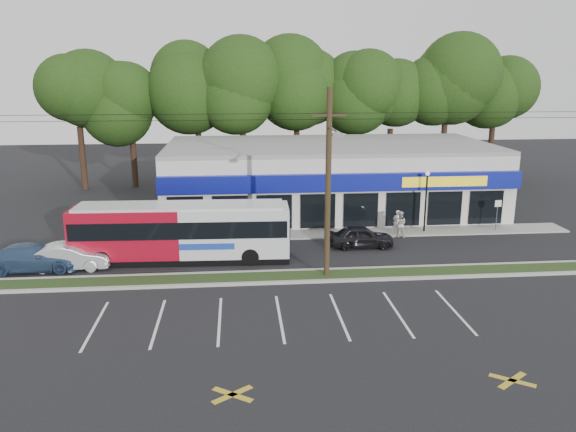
# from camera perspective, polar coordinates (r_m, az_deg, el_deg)

# --- Properties ---
(ground) EXTENTS (120.00, 120.00, 0.00)m
(ground) POSITION_cam_1_polar(r_m,az_deg,el_deg) (29.27, -1.62, -7.04)
(ground) COLOR black
(ground) RESTS_ON ground
(grass_strip) EXTENTS (40.00, 1.60, 0.12)m
(grass_strip) POSITION_cam_1_polar(r_m,az_deg,el_deg) (30.18, -1.74, -6.24)
(grass_strip) COLOR #1F3515
(grass_strip) RESTS_ON ground
(curb_south) EXTENTS (40.00, 0.25, 0.14)m
(curb_south) POSITION_cam_1_polar(r_m,az_deg,el_deg) (29.39, -1.64, -6.80)
(curb_south) COLOR #9E9E93
(curb_south) RESTS_ON ground
(curb_north) EXTENTS (40.00, 0.25, 0.14)m
(curb_north) POSITION_cam_1_polar(r_m,az_deg,el_deg) (30.97, -1.84, -5.66)
(curb_north) COLOR #9E9E93
(curb_north) RESTS_ON ground
(sidewalk) EXTENTS (32.00, 2.20, 0.10)m
(sidewalk) POSITION_cam_1_polar(r_m,az_deg,el_deg) (38.31, 5.01, -1.75)
(sidewalk) COLOR #9E9E93
(sidewalk) RESTS_ON ground
(strip_mall) EXTENTS (25.00, 12.55, 5.30)m
(strip_mall) POSITION_cam_1_polar(r_m,az_deg,el_deg) (44.42, 4.16, 3.99)
(strip_mall) COLOR beige
(strip_mall) RESTS_ON ground
(utility_pole) EXTENTS (50.00, 2.77, 10.00)m
(utility_pole) POSITION_cam_1_polar(r_m,az_deg,el_deg) (28.95, 3.80, 3.86)
(utility_pole) COLOR black
(utility_pole) RESTS_ON ground
(lamp_post) EXTENTS (0.30, 0.30, 4.25)m
(lamp_post) POSITION_cam_1_polar(r_m,az_deg,el_deg) (38.98, 13.86, 2.13)
(lamp_post) COLOR black
(lamp_post) RESTS_ON ground
(sign_post) EXTENTS (0.45, 0.10, 2.23)m
(sign_post) POSITION_cam_1_polar(r_m,az_deg,el_deg) (40.92, 20.51, 0.60)
(sign_post) COLOR #59595E
(sign_post) RESTS_ON ground
(tree_line) EXTENTS (46.76, 6.76, 11.83)m
(tree_line) POSITION_cam_1_polar(r_m,az_deg,el_deg) (53.52, 0.88, 12.03)
(tree_line) COLOR black
(tree_line) RESTS_ON ground
(metrobus) EXTENTS (12.53, 3.04, 3.35)m
(metrobus) POSITION_cam_1_polar(r_m,az_deg,el_deg) (33.09, -10.76, -1.49)
(metrobus) COLOR maroon
(metrobus) RESTS_ON ground
(car_dark) EXTENTS (4.04, 1.70, 1.37)m
(car_dark) POSITION_cam_1_polar(r_m,az_deg,el_deg) (35.48, 7.47, -2.09)
(car_dark) COLOR black
(car_dark) RESTS_ON ground
(car_silver) EXTENTS (4.42, 1.57, 1.45)m
(car_silver) POSITION_cam_1_polar(r_m,az_deg,el_deg) (33.62, -21.28, -3.86)
(car_silver) COLOR #B5B7BE
(car_silver) RESTS_ON ground
(car_blue) EXTENTS (5.10, 2.09, 1.48)m
(car_blue) POSITION_cam_1_polar(r_m,az_deg,el_deg) (34.21, -24.38, -3.84)
(car_blue) COLOR navy
(car_blue) RESTS_ON ground
(pedestrian_a) EXTENTS (0.65, 0.46, 1.69)m
(pedestrian_a) POSITION_cam_1_polar(r_m,az_deg,el_deg) (38.53, 11.03, -0.65)
(pedestrian_a) COLOR white
(pedestrian_a) RESTS_ON ground
(pedestrian_b) EXTENTS (1.03, 0.90, 1.79)m
(pedestrian_b) POSITION_cam_1_polar(r_m,az_deg,el_deg) (37.93, 11.29, -0.82)
(pedestrian_b) COLOR #B7ABA5
(pedestrian_b) RESTS_ON ground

